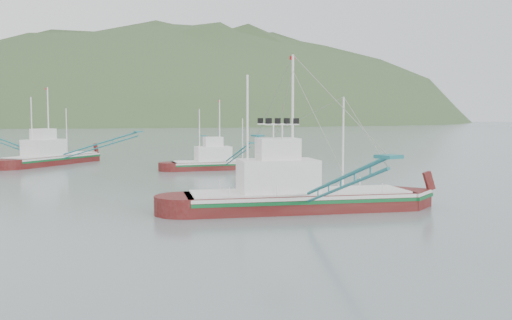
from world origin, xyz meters
TOP-DOWN VIEW (x-y plane):
  - ground at (0.00, 0.00)m, footprint 1200.00×1200.00m
  - main_boat at (0.49, 1.74)m, footprint 15.83×26.70m
  - bg_boat_right at (12.07, 30.45)m, footprint 12.75×21.76m
  - bg_boat_far at (-2.92, 49.48)m, footprint 19.21×24.62m
  - headland_right at (240.00, 430.00)m, footprint 684.00×432.00m

SIDE VIEW (x-z plane):
  - ground at x=0.00m, z-range 0.00..0.00m
  - headland_right at x=240.00m, z-range -153.00..153.00m
  - bg_boat_right at x=12.07m, z-range -2.79..6.25m
  - main_boat at x=0.49m, z-range -3.35..7.99m
  - bg_boat_far at x=-2.92m, z-range -3.17..7.83m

